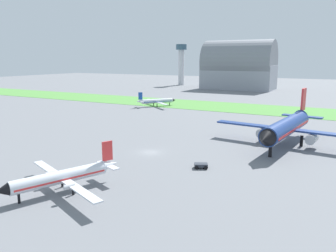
{
  "coord_description": "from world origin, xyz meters",
  "views": [
    {
      "loc": [
        35.59,
        -59.09,
        19.65
      ],
      "look_at": [
        -2.97,
        13.71,
        3.0
      ],
      "focal_mm": 35.72,
      "sensor_mm": 36.0,
      "label": 1
    }
  ],
  "objects_px": {
    "baggage_cart_near_gate": "(201,165)",
    "airplane_foreground_turboprop": "(63,177)",
    "control_tower": "(181,61)",
    "airplane_taxiing_turboprop": "(157,101)",
    "airplane_midfield_jet": "(287,127)"
  },
  "relations": [
    {
      "from": "baggage_cart_near_gate",
      "to": "airplane_foreground_turboprop",
      "type": "bearing_deg",
      "value": 28.71
    },
    {
      "from": "control_tower",
      "to": "baggage_cart_near_gate",
      "type": "bearing_deg",
      "value": -63.23
    },
    {
      "from": "airplane_taxiing_turboprop",
      "to": "control_tower",
      "type": "height_order",
      "value": "control_tower"
    },
    {
      "from": "airplane_midfield_jet",
      "to": "control_tower",
      "type": "height_order",
      "value": "control_tower"
    },
    {
      "from": "airplane_midfield_jet",
      "to": "baggage_cart_near_gate",
      "type": "bearing_deg",
      "value": -17.41
    },
    {
      "from": "airplane_midfield_jet",
      "to": "control_tower",
      "type": "relative_size",
      "value": 1.14
    },
    {
      "from": "airplane_taxiing_turboprop",
      "to": "airplane_foreground_turboprop",
      "type": "bearing_deg",
      "value": -120.71
    },
    {
      "from": "airplane_midfield_jet",
      "to": "control_tower",
      "type": "bearing_deg",
      "value": -139.72
    },
    {
      "from": "airplane_foreground_turboprop",
      "to": "baggage_cart_near_gate",
      "type": "relative_size",
      "value": 7.18
    },
    {
      "from": "airplane_foreground_turboprop",
      "to": "control_tower",
      "type": "height_order",
      "value": "control_tower"
    },
    {
      "from": "airplane_taxiing_turboprop",
      "to": "baggage_cart_near_gate",
      "type": "xyz_separation_m",
      "value": [
        47.29,
        -66.22,
        -1.69
      ]
    },
    {
      "from": "airplane_foreground_turboprop",
      "to": "baggage_cart_near_gate",
      "type": "distance_m",
      "value": 24.41
    },
    {
      "from": "airplane_taxiing_turboprop",
      "to": "baggage_cart_near_gate",
      "type": "distance_m",
      "value": 81.39
    },
    {
      "from": "airplane_midfield_jet",
      "to": "airplane_taxiing_turboprop",
      "type": "height_order",
      "value": "airplane_midfield_jet"
    },
    {
      "from": "airplane_taxiing_turboprop",
      "to": "baggage_cart_near_gate",
      "type": "relative_size",
      "value": 5.84
    }
  ]
}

